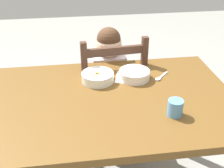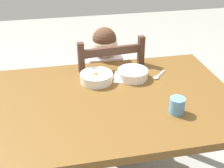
{
  "view_description": "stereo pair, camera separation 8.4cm",
  "coord_description": "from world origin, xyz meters",
  "px_view_note": "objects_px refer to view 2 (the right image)",
  "views": [
    {
      "loc": [
        -0.15,
        -1.3,
        1.59
      ],
      "look_at": [
        0.04,
        0.06,
        0.81
      ],
      "focal_mm": 47.87,
      "sensor_mm": 36.0,
      "label": 1
    },
    {
      "loc": [
        -0.23,
        -1.28,
        1.59
      ],
      "look_at": [
        0.04,
        0.06,
        0.81
      ],
      "focal_mm": 47.87,
      "sensor_mm": 36.0,
      "label": 2
    }
  ],
  "objects_px": {
    "child_figure": "(106,75)",
    "spoon": "(158,76)",
    "bowl_of_peas": "(133,74)",
    "dining_chair": "(106,97)",
    "drinking_cup": "(177,106)",
    "dining_table": "(106,115)",
    "bowl_of_carrots": "(96,77)"
  },
  "relations": [
    {
      "from": "dining_table",
      "to": "bowl_of_carrots",
      "type": "height_order",
      "value": "bowl_of_carrots"
    },
    {
      "from": "dining_table",
      "to": "spoon",
      "type": "bearing_deg",
      "value": 26.84
    },
    {
      "from": "spoon",
      "to": "dining_chair",
      "type": "bearing_deg",
      "value": 128.37
    },
    {
      "from": "dining_table",
      "to": "dining_chair",
      "type": "distance_m",
      "value": 0.53
    },
    {
      "from": "drinking_cup",
      "to": "child_figure",
      "type": "bearing_deg",
      "value": 108.15
    },
    {
      "from": "bowl_of_peas",
      "to": "spoon",
      "type": "height_order",
      "value": "bowl_of_peas"
    },
    {
      "from": "dining_table",
      "to": "spoon",
      "type": "distance_m",
      "value": 0.4
    },
    {
      "from": "dining_chair",
      "to": "spoon",
      "type": "height_order",
      "value": "dining_chair"
    },
    {
      "from": "child_figure",
      "to": "bowl_of_peas",
      "type": "distance_m",
      "value": 0.35
    },
    {
      "from": "dining_chair",
      "to": "bowl_of_peas",
      "type": "height_order",
      "value": "dining_chair"
    },
    {
      "from": "dining_chair",
      "to": "child_figure",
      "type": "relative_size",
      "value": 0.98
    },
    {
      "from": "dining_chair",
      "to": "spoon",
      "type": "xyz_separation_m",
      "value": [
        0.25,
        -0.32,
        0.31
      ]
    },
    {
      "from": "child_figure",
      "to": "spoon",
      "type": "height_order",
      "value": "child_figure"
    },
    {
      "from": "dining_chair",
      "to": "bowl_of_peas",
      "type": "bearing_deg",
      "value": -71.17
    },
    {
      "from": "bowl_of_carrots",
      "to": "dining_table",
      "type": "bearing_deg",
      "value": -84.01
    },
    {
      "from": "bowl_of_peas",
      "to": "spoon",
      "type": "bearing_deg",
      "value": -6.49
    },
    {
      "from": "dining_chair",
      "to": "spoon",
      "type": "relative_size",
      "value": 8.34
    },
    {
      "from": "drinking_cup",
      "to": "bowl_of_peas",
      "type": "bearing_deg",
      "value": 106.71
    },
    {
      "from": "drinking_cup",
      "to": "dining_table",
      "type": "bearing_deg",
      "value": 148.0
    },
    {
      "from": "dining_table",
      "to": "bowl_of_peas",
      "type": "bearing_deg",
      "value": 44.48
    },
    {
      "from": "bowl_of_peas",
      "to": "spoon",
      "type": "relative_size",
      "value": 1.55
    },
    {
      "from": "child_figure",
      "to": "spoon",
      "type": "bearing_deg",
      "value": -50.55
    },
    {
      "from": "child_figure",
      "to": "bowl_of_carrots",
      "type": "bearing_deg",
      "value": -110.0
    },
    {
      "from": "bowl_of_carrots",
      "to": "bowl_of_peas",
      "type": "bearing_deg",
      "value": 0.02
    },
    {
      "from": "spoon",
      "to": "drinking_cup",
      "type": "distance_m",
      "value": 0.37
    },
    {
      "from": "dining_chair",
      "to": "bowl_of_carrots",
      "type": "relative_size",
      "value": 5.17
    },
    {
      "from": "bowl_of_peas",
      "to": "spoon",
      "type": "xyz_separation_m",
      "value": [
        0.15,
        -0.02,
        -0.02
      ]
    },
    {
      "from": "dining_table",
      "to": "dining_chair",
      "type": "xyz_separation_m",
      "value": [
        0.09,
        0.49,
        -0.2
      ]
    },
    {
      "from": "dining_table",
      "to": "drinking_cup",
      "type": "distance_m",
      "value": 0.39
    },
    {
      "from": "bowl_of_carrots",
      "to": "drinking_cup",
      "type": "height_order",
      "value": "drinking_cup"
    },
    {
      "from": "bowl_of_carrots",
      "to": "child_figure",
      "type": "bearing_deg",
      "value": 70.0
    },
    {
      "from": "bowl_of_peas",
      "to": "bowl_of_carrots",
      "type": "relative_size",
      "value": 0.96
    }
  ]
}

